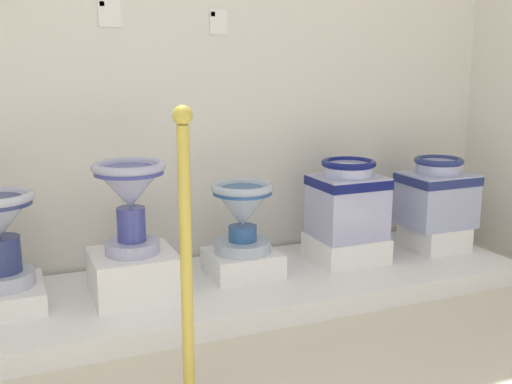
{
  "coord_description": "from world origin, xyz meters",
  "views": [
    {
      "loc": [
        0.65,
        -0.3,
        1.2
      ],
      "look_at": [
        1.81,
        2.46,
        0.55
      ],
      "focal_mm": 42.79,
      "sensor_mm": 36.0,
      "label": 1
    }
  ],
  "objects_px": {
    "antique_toilet_squat_floral": "(437,192)",
    "antique_toilet_leftmost": "(130,192)",
    "antique_toilet_slender_white": "(348,198)",
    "plinth_block_leftmost": "(134,274)",
    "antique_toilet_broad_patterned": "(243,210)",
    "stanchion_post_near_left": "(188,333)",
    "plinth_block_broad_patterned": "(243,263)",
    "plinth_block_pale_glazed": "(6,297)",
    "plinth_block_squat_floral": "(434,237)",
    "plinth_block_slender_white": "(346,248)",
    "info_placard_third": "(218,22)",
    "info_placard_second": "(109,12)"
  },
  "relations": [
    {
      "from": "antique_toilet_broad_patterned",
      "to": "antique_toilet_squat_floral",
      "type": "relative_size",
      "value": 0.9
    },
    {
      "from": "antique_toilet_slender_white",
      "to": "plinth_block_squat_floral",
      "type": "height_order",
      "value": "antique_toilet_slender_white"
    },
    {
      "from": "antique_toilet_leftmost",
      "to": "antique_toilet_slender_white",
      "type": "relative_size",
      "value": 1.0
    },
    {
      "from": "plinth_block_pale_glazed",
      "to": "antique_toilet_broad_patterned",
      "type": "xyz_separation_m",
      "value": [
        1.15,
        -0.0,
        0.29
      ]
    },
    {
      "from": "plinth_block_pale_glazed",
      "to": "plinth_block_leftmost",
      "type": "height_order",
      "value": "plinth_block_leftmost"
    },
    {
      "from": "antique_toilet_slender_white",
      "to": "antique_toilet_squat_floral",
      "type": "distance_m",
      "value": 0.59
    },
    {
      "from": "plinth_block_leftmost",
      "to": "plinth_block_broad_patterned",
      "type": "relative_size",
      "value": 1.07
    },
    {
      "from": "plinth_block_pale_glazed",
      "to": "stanchion_post_near_left",
      "type": "bearing_deg",
      "value": -60.91
    },
    {
      "from": "antique_toilet_squat_floral",
      "to": "antique_toilet_leftmost",
      "type": "bearing_deg",
      "value": -178.28
    },
    {
      "from": "info_placard_second",
      "to": "info_placard_third",
      "type": "relative_size",
      "value": 1.05
    },
    {
      "from": "plinth_block_broad_patterned",
      "to": "antique_toilet_broad_patterned",
      "type": "xyz_separation_m",
      "value": [
        0.0,
        0.0,
        0.28
      ]
    },
    {
      "from": "plinth_block_leftmost",
      "to": "info_placard_second",
      "type": "distance_m",
      "value": 1.31
    },
    {
      "from": "plinth_block_slender_white",
      "to": "plinth_block_squat_floral",
      "type": "distance_m",
      "value": 0.59
    },
    {
      "from": "plinth_block_leftmost",
      "to": "stanchion_post_near_left",
      "type": "xyz_separation_m",
      "value": [
        -0.01,
        -0.92,
        0.1
      ]
    },
    {
      "from": "plinth_block_pale_glazed",
      "to": "antique_toilet_slender_white",
      "type": "xyz_separation_m",
      "value": [
        1.77,
        -0.01,
        0.3
      ]
    },
    {
      "from": "antique_toilet_slender_white",
      "to": "plinth_block_squat_floral",
      "type": "distance_m",
      "value": 0.66
    },
    {
      "from": "antique_toilet_squat_floral",
      "to": "stanchion_post_near_left",
      "type": "bearing_deg",
      "value": -151.66
    },
    {
      "from": "plinth_block_broad_patterned",
      "to": "antique_toilet_squat_floral",
      "type": "height_order",
      "value": "antique_toilet_squat_floral"
    },
    {
      "from": "antique_toilet_squat_floral",
      "to": "info_placard_second",
      "type": "xyz_separation_m",
      "value": [
        -1.77,
        0.41,
        0.99
      ]
    },
    {
      "from": "antique_toilet_broad_patterned",
      "to": "stanchion_post_near_left",
      "type": "height_order",
      "value": "stanchion_post_near_left"
    },
    {
      "from": "stanchion_post_near_left",
      "to": "plinth_block_leftmost",
      "type": "bearing_deg",
      "value": 89.63
    },
    {
      "from": "plinth_block_pale_glazed",
      "to": "info_placard_second",
      "type": "distance_m",
      "value": 1.46
    },
    {
      "from": "plinth_block_leftmost",
      "to": "info_placard_second",
      "type": "height_order",
      "value": "info_placard_second"
    },
    {
      "from": "stanchion_post_near_left",
      "to": "plinth_block_broad_patterned",
      "type": "bearing_deg",
      "value": 59.32
    },
    {
      "from": "plinth_block_broad_patterned",
      "to": "info_placard_third",
      "type": "bearing_deg",
      "value": 87.61
    },
    {
      "from": "antique_toilet_leftmost",
      "to": "antique_toilet_squat_floral",
      "type": "bearing_deg",
      "value": 1.72
    },
    {
      "from": "plinth_block_slender_white",
      "to": "info_placard_second",
      "type": "distance_m",
      "value": 1.77
    },
    {
      "from": "plinth_block_pale_glazed",
      "to": "antique_toilet_squat_floral",
      "type": "xyz_separation_m",
      "value": [
        2.37,
        -0.03,
        0.29
      ]
    },
    {
      "from": "antique_toilet_leftmost",
      "to": "antique_toilet_squat_floral",
      "type": "height_order",
      "value": "antique_toilet_leftmost"
    },
    {
      "from": "plinth_block_pale_glazed",
      "to": "stanchion_post_near_left",
      "type": "distance_m",
      "value": 1.16
    },
    {
      "from": "antique_toilet_leftmost",
      "to": "stanchion_post_near_left",
      "type": "bearing_deg",
      "value": -90.37
    },
    {
      "from": "plinth_block_pale_glazed",
      "to": "plinth_block_leftmost",
      "type": "xyz_separation_m",
      "value": [
        0.56,
        -0.08,
        0.05
      ]
    },
    {
      "from": "antique_toilet_broad_patterned",
      "to": "plinth_block_slender_white",
      "type": "height_order",
      "value": "antique_toilet_broad_patterned"
    },
    {
      "from": "plinth_block_leftmost",
      "to": "plinth_block_squat_floral",
      "type": "relative_size",
      "value": 1.18
    },
    {
      "from": "antique_toilet_broad_patterned",
      "to": "info_placard_third",
      "type": "relative_size",
      "value": 2.73
    },
    {
      "from": "antique_toilet_leftmost",
      "to": "plinth_block_squat_floral",
      "type": "distance_m",
      "value": 1.85
    },
    {
      "from": "antique_toilet_slender_white",
      "to": "plinth_block_leftmost",
      "type": "bearing_deg",
      "value": -176.36
    },
    {
      "from": "antique_toilet_leftmost",
      "to": "antique_toilet_broad_patterned",
      "type": "distance_m",
      "value": 0.61
    },
    {
      "from": "antique_toilet_broad_patterned",
      "to": "antique_toilet_slender_white",
      "type": "distance_m",
      "value": 0.62
    },
    {
      "from": "plinth_block_squat_floral",
      "to": "antique_toilet_squat_floral",
      "type": "distance_m",
      "value": 0.27
    },
    {
      "from": "antique_toilet_leftmost",
      "to": "plinth_block_squat_floral",
      "type": "height_order",
      "value": "antique_toilet_leftmost"
    },
    {
      "from": "antique_toilet_leftmost",
      "to": "antique_toilet_broad_patterned",
      "type": "height_order",
      "value": "antique_toilet_leftmost"
    },
    {
      "from": "plinth_block_broad_patterned",
      "to": "stanchion_post_near_left",
      "type": "bearing_deg",
      "value": -120.68
    },
    {
      "from": "antique_toilet_broad_patterned",
      "to": "stanchion_post_near_left",
      "type": "xyz_separation_m",
      "value": [
        -0.59,
        -1.0,
        -0.14
      ]
    },
    {
      "from": "antique_toilet_leftmost",
      "to": "plinth_block_slender_white",
      "type": "distance_m",
      "value": 1.29
    },
    {
      "from": "antique_toilet_squat_floral",
      "to": "plinth_block_slender_white",
      "type": "bearing_deg",
      "value": 177.8
    },
    {
      "from": "plinth_block_leftmost",
      "to": "antique_toilet_broad_patterned",
      "type": "xyz_separation_m",
      "value": [
        0.59,
        0.08,
        0.24
      ]
    },
    {
      "from": "plinth_block_broad_patterned",
      "to": "plinth_block_slender_white",
      "type": "relative_size",
      "value": 0.94
    },
    {
      "from": "plinth_block_leftmost",
      "to": "plinth_block_squat_floral",
      "type": "bearing_deg",
      "value": 1.72
    },
    {
      "from": "plinth_block_pale_glazed",
      "to": "stanchion_post_near_left",
      "type": "xyz_separation_m",
      "value": [
        0.56,
        -1.0,
        0.16
      ]
    }
  ]
}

